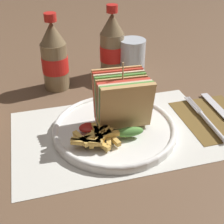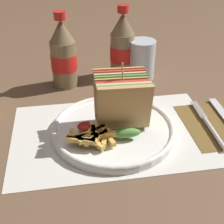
% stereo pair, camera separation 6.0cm
% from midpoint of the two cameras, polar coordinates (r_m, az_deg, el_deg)
% --- Properties ---
extents(ground_plane, '(4.00, 4.00, 0.00)m').
position_cam_midpoint_polar(ground_plane, '(0.68, 4.24, -3.45)').
color(ground_plane, brown).
extents(placemat, '(0.43, 0.28, 0.00)m').
position_cam_midpoint_polar(placemat, '(0.67, 2.99, -3.94)').
color(placemat, silver).
rests_on(placemat, ground_plane).
extents(plate_main, '(0.26, 0.26, 0.02)m').
position_cam_midpoint_polar(plate_main, '(0.66, 2.87, -3.16)').
color(plate_main, white).
rests_on(plate_main, ground_plane).
extents(club_sandwich, '(0.11, 0.11, 0.14)m').
position_cam_midpoint_polar(club_sandwich, '(0.64, 4.43, 1.69)').
color(club_sandwich, tan).
rests_on(club_sandwich, plate_main).
extents(fries_pile, '(0.10, 0.10, 0.02)m').
position_cam_midpoint_polar(fries_pile, '(0.61, -0.54, -4.24)').
color(fries_pile, gold).
rests_on(fries_pile, plate_main).
extents(ketchup_blob, '(0.04, 0.03, 0.01)m').
position_cam_midpoint_polar(ketchup_blob, '(0.64, -2.10, -2.65)').
color(ketchup_blob, maroon).
rests_on(ketchup_blob, plate_main).
extents(napkin, '(0.15, 0.18, 0.00)m').
position_cam_midpoint_polar(napkin, '(0.74, 21.05, -2.16)').
color(napkin, brown).
rests_on(napkin, ground_plane).
extents(fork, '(0.02, 0.18, 0.01)m').
position_cam_midpoint_polar(fork, '(0.71, 19.93, -2.77)').
color(fork, silver).
rests_on(fork, napkin).
extents(coke_bottle_near, '(0.07, 0.07, 0.20)m').
position_cam_midpoint_polar(coke_bottle_near, '(0.83, -6.81, 10.21)').
color(coke_bottle_near, '#7A6647').
rests_on(coke_bottle_near, ground_plane).
extents(coke_bottle_far, '(0.07, 0.07, 0.20)m').
position_cam_midpoint_polar(coke_bottle_far, '(0.88, 3.90, 11.78)').
color(coke_bottle_far, '#7A6647').
rests_on(coke_bottle_far, ground_plane).
extents(glass_near, '(0.07, 0.07, 0.11)m').
position_cam_midpoint_polar(glass_near, '(0.88, 7.45, 9.03)').
color(glass_near, silver).
rests_on(glass_near, ground_plane).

